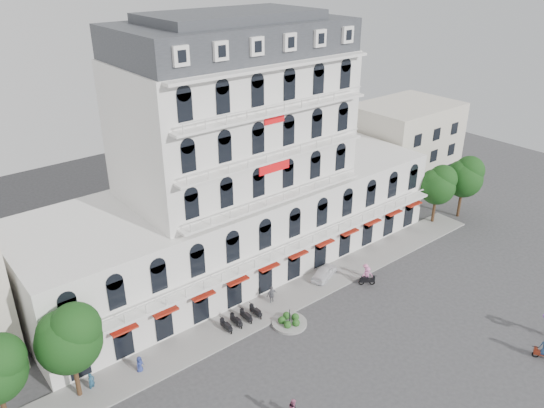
{
  "coord_description": "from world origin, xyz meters",
  "views": [
    {
      "loc": [
        -28.62,
        -23.09,
        30.52
      ],
      "look_at": [
        -1.8,
        10.0,
        10.25
      ],
      "focal_mm": 35.0,
      "sensor_mm": 36.0,
      "label": 1
    }
  ],
  "objects": [
    {
      "name": "tree_east_inner",
      "position": [
        24.05,
        9.98,
        5.21
      ],
      "size": [
        4.4,
        4.37,
        7.57
      ],
      "color": "#382314",
      "rests_on": "ground"
    },
    {
      "name": "pedestrian_mid",
      "position": [
        -2.25,
        9.5,
        0.96
      ],
      "size": [
        1.16,
        0.55,
        1.93
      ],
      "primitive_type": "imported",
      "rotation": [
        0.0,
        0.0,
        3.07
      ],
      "color": "slate",
      "rests_on": "ground"
    },
    {
      "name": "ground",
      "position": [
        0.0,
        0.0,
        0.0
      ],
      "size": [
        120.0,
        120.0,
        0.0
      ],
      "primitive_type": "plane",
      "color": "#38383A",
      "rests_on": "ground"
    },
    {
      "name": "pedestrian_left",
      "position": [
        -16.27,
        8.95,
        0.76
      ],
      "size": [
        0.88,
        0.76,
        1.52
      ],
      "primitive_type": "imported",
      "rotation": [
        0.0,
        0.0,
        0.45
      ],
      "color": "navy",
      "rests_on": "ground"
    },
    {
      "name": "flank_building_east",
      "position": [
        30.0,
        20.0,
        6.0
      ],
      "size": [
        14.0,
        10.0,
        12.0
      ],
      "primitive_type": "cube",
      "color": "beige",
      "rests_on": "ground"
    },
    {
      "name": "parked_scooter_row",
      "position": [
        -6.35,
        8.8,
        0.0
      ],
      "size": [
        4.4,
        1.8,
        1.1
      ],
      "primitive_type": null,
      "color": "black",
      "rests_on": "ground"
    },
    {
      "name": "main_building",
      "position": [
        0.0,
        18.0,
        9.96
      ],
      "size": [
        45.0,
        15.0,
        25.8
      ],
      "color": "silver",
      "rests_on": "ground"
    },
    {
      "name": "rider_center",
      "position": [
        7.22,
        5.85,
        1.09
      ],
      "size": [
        1.41,
        1.21,
        2.09
      ],
      "rotation": [
        0.0,
        0.0,
        5.61
      ],
      "color": "black",
      "rests_on": "ground"
    },
    {
      "name": "pedestrian_far",
      "position": [
        -20.0,
        9.5,
        0.8
      ],
      "size": [
        0.68,
        0.57,
        1.6
      ],
      "primitive_type": "imported",
      "rotation": [
        0.0,
        0.0,
        0.38
      ],
      "color": "navy",
      "rests_on": "ground"
    },
    {
      "name": "tree_east_outer",
      "position": [
        28.05,
        8.98,
        5.55
      ],
      "size": [
        4.65,
        4.65,
        8.05
      ],
      "color": "#382314",
      "rests_on": "ground"
    },
    {
      "name": "tree_west_inner",
      "position": [
        -20.95,
        9.48,
        5.68
      ],
      "size": [
        4.76,
        4.76,
        8.25
      ],
      "color": "#382314",
      "rests_on": "ground"
    },
    {
      "name": "parked_car",
      "position": [
        4.76,
        9.5,
        0.66
      ],
      "size": [
        4.15,
        2.82,
        1.31
      ],
      "primitive_type": "imported",
      "rotation": [
        0.0,
        0.0,
        1.94
      ],
      "color": "white",
      "rests_on": "ground"
    },
    {
      "name": "traffic_island",
      "position": [
        -3.0,
        6.0,
        0.26
      ],
      "size": [
        3.2,
        3.2,
        1.6
      ],
      "color": "gray",
      "rests_on": "ground"
    },
    {
      "name": "sidewalk",
      "position": [
        0.0,
        9.0,
        0.08
      ],
      "size": [
        53.0,
        4.0,
        0.16
      ],
      "primitive_type": "cube",
      "color": "gray",
      "rests_on": "ground"
    },
    {
      "name": "pedestrian_right",
      "position": [
        8.0,
        6.8,
        0.83
      ],
      "size": [
        1.23,
        1.03,
        1.66
      ],
      "primitive_type": "imported",
      "rotation": [
        0.0,
        0.0,
        3.6
      ],
      "color": "pink",
      "rests_on": "ground"
    }
  ]
}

